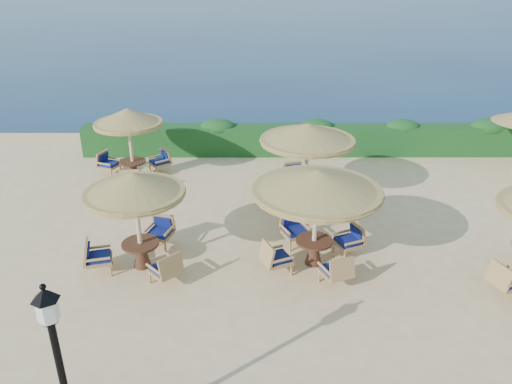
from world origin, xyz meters
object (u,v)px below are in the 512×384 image
cafe_set_0 (136,203)px  cafe_set_3 (129,132)px  cafe_set_4 (307,145)px  cafe_set_1 (317,197)px

cafe_set_0 → cafe_set_3: (-1.49, 5.78, -0.03)m
cafe_set_4 → cafe_set_3: bearing=163.5°
cafe_set_0 → cafe_set_1: (4.48, 0.13, 0.09)m
cafe_set_0 → cafe_set_3: 5.97m
cafe_set_0 → cafe_set_4: size_ratio=0.88×
cafe_set_1 → cafe_set_3: same height
cafe_set_1 → cafe_set_4: size_ratio=1.07×
cafe_set_3 → cafe_set_4: bearing=-16.5°
cafe_set_0 → cafe_set_4: same height
cafe_set_3 → cafe_set_1: bearing=-43.4°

